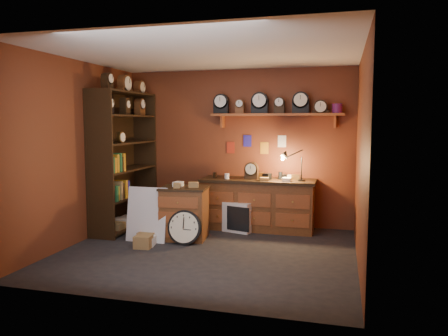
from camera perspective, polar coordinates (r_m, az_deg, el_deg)
floor at (r=6.17m, az=-2.22°, el=-10.90°), size 4.00×4.00×0.00m
room_shell at (r=6.00m, az=-1.56°, el=5.30°), size 4.02×3.62×2.71m
shelving_unit at (r=7.53m, az=-13.12°, el=1.73°), size 0.47×1.60×2.58m
workbench at (r=7.35m, az=4.45°, el=-4.37°), size 1.90×0.66×1.36m
low_cabinet at (r=6.78m, az=-5.19°, el=-5.57°), size 0.77×0.67×0.90m
big_round_clock at (r=6.51m, az=-5.19°, el=-7.75°), size 0.51×0.17×0.51m
white_panel at (r=6.81m, az=-10.01°, el=-9.37°), size 0.63×0.18×0.83m
mini_fridge at (r=7.30m, az=2.27°, el=-6.25°), size 0.58×0.60×0.49m
floor_box_a at (r=6.73m, az=-9.97°, el=-8.87°), size 0.26×0.23×0.15m
floor_box_b at (r=6.57m, az=-9.96°, el=-9.37°), size 0.25×0.29×0.13m
floor_box_c at (r=6.43m, az=-10.49°, el=-9.46°), size 0.26×0.22×0.18m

